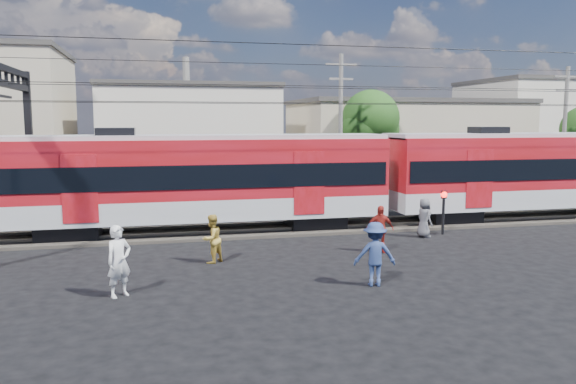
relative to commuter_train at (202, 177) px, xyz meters
name	(u,v)px	position (x,y,z in m)	size (l,w,h in m)	color
ground	(306,282)	(2.42, -8.00, -2.40)	(120.00, 120.00, 0.00)	black
track_bed	(259,229)	(2.42, 0.00, -2.34)	(70.00, 3.40, 0.12)	#2D2823
rail_near	(262,230)	(2.42, -0.75, -2.22)	(70.00, 0.12, 0.12)	#59544C
rail_far	(256,224)	(2.42, 0.75, -2.22)	(70.00, 0.12, 0.12)	#59544C
commuter_train	(202,177)	(0.00, 0.00, 0.00)	(50.30, 3.08, 4.17)	black
catenary	(39,111)	(-6.23, 0.00, 2.73)	(70.00, 9.30, 7.52)	black
building_midwest	(188,136)	(0.42, 19.00, 1.25)	(12.24, 12.24, 7.30)	beige
building_mideast	(403,142)	(16.42, 16.00, 0.75)	(16.32, 10.20, 6.30)	tan
building_east	(531,128)	(30.42, 20.00, 1.75)	(10.20, 10.20, 8.30)	beige
utility_pole_mid	(341,125)	(8.42, 7.00, 2.13)	(1.80, 0.24, 8.50)	slate
utility_pole_east	(564,129)	(22.42, 6.00, 1.88)	(1.80, 0.24, 8.00)	slate
tree_near	(373,122)	(11.60, 10.09, 2.26)	(3.82, 3.64, 6.72)	#382619
pedestrian_a	(119,261)	(-2.89, -8.22, -1.42)	(0.72, 0.47, 1.96)	silver
pedestrian_b	(212,239)	(-0.10, -5.12, -1.58)	(0.80, 0.62, 1.64)	gold
pedestrian_c	(375,254)	(4.24, -8.83, -1.47)	(1.21, 0.69, 1.87)	navy
pedestrian_d	(380,229)	(5.98, -4.96, -1.54)	(1.01, 0.42, 1.72)	maroon
pedestrian_e	(424,218)	(8.79, -2.86, -1.60)	(0.79, 0.51, 1.61)	#545459
crossing_signal	(444,204)	(9.83, -2.52, -1.11)	(0.27, 0.27, 1.86)	black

